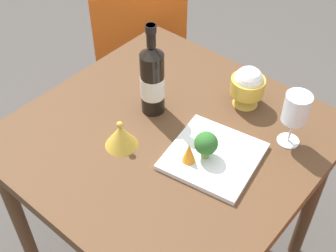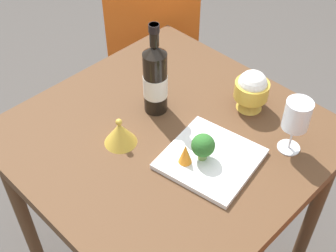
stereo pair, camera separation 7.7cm
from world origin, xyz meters
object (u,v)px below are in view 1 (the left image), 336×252
at_px(chair_by_wall, 141,51).
at_px(serving_plate, 213,156).
at_px(wine_glass, 296,109).
at_px(carrot_garnish_left, 189,153).
at_px(broccoli_floret, 206,144).
at_px(rice_bowl_lid, 121,136).
at_px(wine_bottle, 152,79).
at_px(rice_bowl, 248,86).

bearing_deg(chair_by_wall, serving_plate, -77.44).
distance_m(wine_glass, carrot_garnish_left, 0.33).
height_order(serving_plate, broccoli_floret, broccoli_floret).
bearing_deg(wine_glass, carrot_garnish_left, 147.25).
xyz_separation_m(rice_bowl_lid, broccoli_floret, (0.11, -0.23, 0.03)).
height_order(wine_bottle, carrot_garnish_left, wine_bottle).
bearing_deg(chair_by_wall, carrot_garnish_left, -82.24).
bearing_deg(serving_plate, wine_bottle, 80.39).
height_order(wine_bottle, broccoli_floret, wine_bottle).
bearing_deg(carrot_garnish_left, wine_bottle, 64.60).
distance_m(rice_bowl, serving_plate, 0.28).
bearing_deg(broccoli_floret, chair_by_wall, 55.38).
height_order(wine_glass, broccoli_floret, wine_glass).
xyz_separation_m(chair_by_wall, rice_bowl, (-0.23, -0.69, 0.30)).
xyz_separation_m(wine_glass, broccoli_floret, (-0.22, 0.15, -0.06)).
bearing_deg(wine_bottle, rice_bowl_lid, -169.24).
height_order(wine_bottle, rice_bowl, wine_bottle).
height_order(rice_bowl, serving_plate, rice_bowl).
relative_size(chair_by_wall, wine_glass, 4.75).
xyz_separation_m(chair_by_wall, broccoli_floret, (-0.51, -0.74, 0.29)).
bearing_deg(rice_bowl, wine_bottle, 136.19).
height_order(chair_by_wall, wine_bottle, wine_bottle).
relative_size(chair_by_wall, carrot_garnish_left, 13.20).
xyz_separation_m(rice_bowl, carrot_garnish_left, (-0.33, -0.02, -0.03)).
bearing_deg(rice_bowl, serving_plate, -166.32).
height_order(chair_by_wall, broccoli_floret, broccoli_floret).
bearing_deg(rice_bowl_lid, broccoli_floret, -63.23).
relative_size(rice_bowl_lid, broccoli_floret, 1.17).
distance_m(wine_bottle, serving_plate, 0.30).
height_order(rice_bowl_lid, serving_plate, rice_bowl_lid).
relative_size(wine_bottle, rice_bowl, 2.21).
relative_size(wine_bottle, serving_plate, 1.09).
bearing_deg(rice_bowl_lid, wine_bottle, 10.76).
distance_m(chair_by_wall, rice_bowl_lid, 0.86).
distance_m(serving_plate, broccoli_floret, 0.06).
bearing_deg(chair_by_wall, rice_bowl, -62.57).
bearing_deg(rice_bowl_lid, carrot_garnish_left, -71.07).
relative_size(rice_bowl, broccoli_floret, 1.65).
relative_size(chair_by_wall, serving_plate, 2.95).
relative_size(chair_by_wall, rice_bowl_lid, 8.50).
bearing_deg(carrot_garnish_left, chair_by_wall, 52.15).
xyz_separation_m(chair_by_wall, carrot_garnish_left, (-0.56, -0.72, 0.27)).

